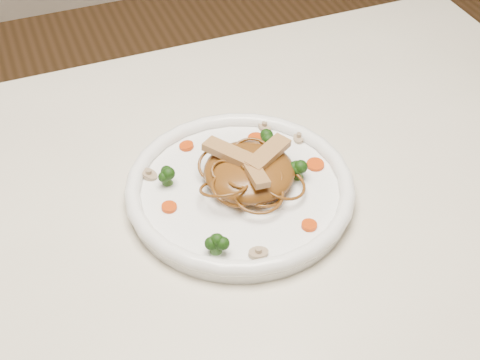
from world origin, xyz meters
name	(u,v)px	position (x,y,z in m)	size (l,w,h in m)	color
table	(210,276)	(0.00, 0.00, 0.65)	(1.20, 0.80, 0.75)	silver
plate	(240,193)	(0.05, 0.03, 0.76)	(0.28, 0.28, 0.02)	white
noodle_mound	(249,172)	(0.07, 0.04, 0.78)	(0.11, 0.11, 0.04)	brown
chicken_a	(268,153)	(0.10, 0.04, 0.80)	(0.07, 0.02, 0.01)	tan
chicken_b	(230,153)	(0.05, 0.06, 0.80)	(0.07, 0.02, 0.01)	tan
chicken_c	(254,171)	(0.07, 0.01, 0.80)	(0.06, 0.02, 0.01)	tan
broccoli_0	(265,139)	(0.12, 0.09, 0.78)	(0.02, 0.02, 0.03)	#13350B
broccoli_1	(167,173)	(-0.03, 0.07, 0.78)	(0.03, 0.03, 0.03)	#13350B
broccoli_2	(216,241)	(-0.01, -0.06, 0.78)	(0.03, 0.03, 0.03)	#13350B
broccoli_3	(299,167)	(0.13, 0.02, 0.78)	(0.03, 0.03, 0.03)	#13350B
carrot_0	(256,139)	(0.11, 0.11, 0.77)	(0.02, 0.02, 0.01)	red
carrot_1	(169,207)	(-0.04, 0.03, 0.77)	(0.02, 0.02, 0.01)	red
carrot_2	(315,165)	(0.16, 0.03, 0.77)	(0.02, 0.02, 0.01)	red
carrot_3	(186,146)	(0.02, 0.13, 0.77)	(0.02, 0.02, 0.01)	red
carrot_4	(309,225)	(0.11, -0.06, 0.77)	(0.02, 0.02, 0.01)	red
mushroom_0	(258,253)	(0.03, -0.08, 0.77)	(0.02, 0.02, 0.01)	tan
mushroom_1	(299,138)	(0.16, 0.09, 0.77)	(0.02, 0.02, 0.01)	tan
mushroom_2	(149,175)	(-0.05, 0.09, 0.77)	(0.02, 0.02, 0.01)	tan
mushroom_3	(264,127)	(0.13, 0.13, 0.77)	(0.02, 0.02, 0.01)	tan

